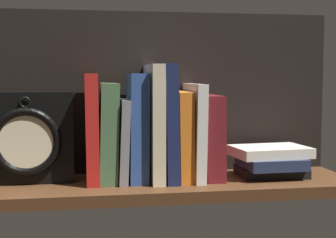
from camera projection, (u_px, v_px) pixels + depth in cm
name	position (u px, v px, depth cm)	size (l,w,h in cm)	color
ground_plane	(155.00, 187.00, 109.10)	(87.97, 23.44, 2.50)	#4C2D19
back_panel	(149.00, 93.00, 118.31)	(87.97, 1.20, 38.01)	black
book_red_requiem	(92.00, 128.00, 107.81)	(2.71, 13.82, 23.47)	red
book_green_romantic	(108.00, 132.00, 108.48)	(3.80, 13.06, 21.44)	#476B44
book_gray_chess	(123.00, 140.00, 109.15)	(1.85, 14.41, 17.90)	gray
book_blue_modern	(137.00, 127.00, 109.43)	(3.93, 13.46, 23.50)	#2D4C8E
book_cream_twain	(153.00, 122.00, 109.95)	(2.73, 16.64, 25.47)	beige
book_navy_bierce	(167.00, 122.00, 110.44)	(2.69, 16.68, 25.59)	#192147
book_orange_pandolfini	(181.00, 135.00, 111.23)	(3.10, 15.28, 19.53)	orange
book_white_catcher	(194.00, 131.00, 111.65)	(2.25, 16.85, 21.23)	silver
book_maroon_dawkins	(209.00, 136.00, 112.33)	(4.09, 14.57, 18.69)	maroon
framed_clock	(27.00, 138.00, 106.02)	(19.60, 6.32, 19.60)	black
book_stack_side	(271.00, 161.00, 113.81)	(17.72, 13.35, 6.93)	black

